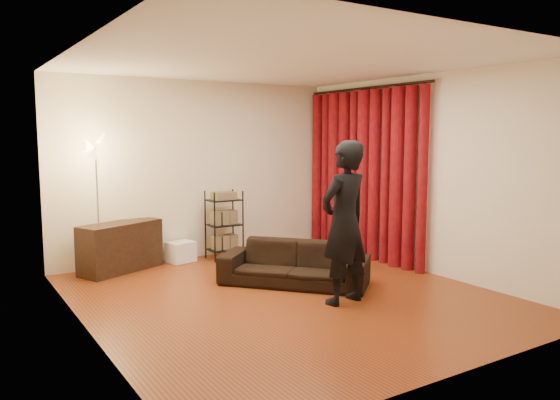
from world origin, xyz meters
TOP-DOWN VIEW (x-y plane):
  - floor at (0.00, 0.00)m, footprint 5.00×5.00m
  - ceiling at (0.00, 0.00)m, footprint 5.00×5.00m
  - wall_back at (0.00, 2.50)m, footprint 5.00×0.00m
  - wall_front at (0.00, -2.50)m, footprint 5.00×0.00m
  - wall_left at (-2.25, 0.00)m, footprint 0.00×5.00m
  - wall_right at (2.25, 0.00)m, footprint 0.00×5.00m
  - curtain_rod at (2.15, 1.12)m, footprint 0.04×2.65m
  - curtain at (2.13, 1.12)m, footprint 0.22×2.65m
  - sofa at (0.35, 0.37)m, footprint 1.76×1.85m
  - person at (0.40, -0.56)m, footprint 0.73×0.54m
  - media_cabinet at (-1.30, 2.23)m, footprint 1.24×0.87m
  - storage_boxes at (-0.39, 2.28)m, footprint 0.44×0.38m
  - wire_shelf at (0.26, 2.16)m, footprint 0.55×0.45m
  - floor_lamp at (-1.64, 2.03)m, footprint 0.37×0.37m

SIDE VIEW (x-z plane):
  - floor at x=0.00m, z-range 0.00..0.00m
  - storage_boxes at x=-0.39m, z-range 0.00..0.31m
  - sofa at x=0.35m, z-range 0.00..0.54m
  - media_cabinet at x=-1.30m, z-range 0.00..0.68m
  - wire_shelf at x=0.26m, z-range 0.00..1.04m
  - person at x=0.40m, z-range 0.00..1.83m
  - floor_lamp at x=-1.64m, z-range 0.00..1.85m
  - curtain at x=2.13m, z-range 0.00..2.55m
  - wall_back at x=0.00m, z-range -1.15..3.85m
  - wall_front at x=0.00m, z-range -1.15..3.85m
  - wall_left at x=-2.25m, z-range -1.15..3.85m
  - wall_right at x=2.25m, z-range -1.15..3.85m
  - curtain_rod at x=2.15m, z-range 2.56..2.60m
  - ceiling at x=0.00m, z-range 2.70..2.70m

